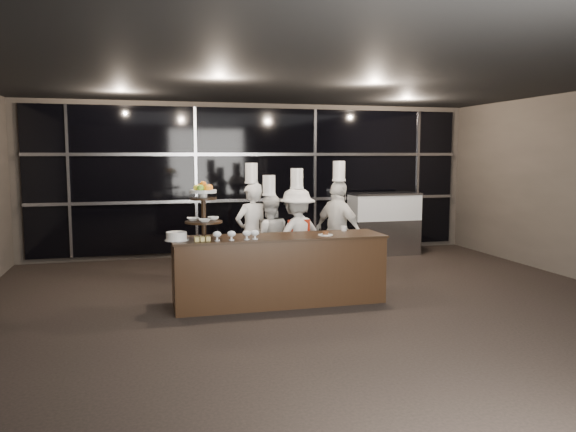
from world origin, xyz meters
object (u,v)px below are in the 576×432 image
object	(u,v)px
layer_cake	(177,236)
buffet_counter	(279,269)
display_stand	(203,206)
chef_a	(252,232)
chef_d	(338,231)
display_case	(384,220)
chef_b	(269,239)
chef_c	(297,236)

from	to	relation	value
layer_cake	buffet_counter	bearing A→B (deg)	2.12
display_stand	buffet_counter	bearing A→B (deg)	0.01
chef_a	chef_d	bearing A→B (deg)	-10.12
layer_cake	display_case	bearing A→B (deg)	36.32
chef_d	chef_a	bearing A→B (deg)	169.88
chef_a	buffet_counter	bearing A→B (deg)	-83.71
display_stand	chef_d	size ratio (longest dim) A/B	0.39
layer_cake	display_case	size ratio (longest dim) A/B	0.22
buffet_counter	chef_d	world-z (taller)	chef_d
buffet_counter	chef_b	size ratio (longest dim) A/B	1.68
chef_a	chef_b	distance (m)	0.30
layer_cake	chef_a	distance (m)	1.76
display_case	chef_a	xyz separation A→B (m)	(-3.06, -1.88, 0.13)
chef_b	chef_d	world-z (taller)	chef_d
buffet_counter	chef_d	xyz separation A→B (m)	(1.19, 0.98, 0.35)
display_stand	chef_a	bearing A→B (deg)	54.53
chef_b	display_stand	bearing A→B (deg)	-136.04
display_stand	chef_b	size ratio (longest dim) A/B	0.44
chef_a	chef_d	size ratio (longest dim) A/B	0.99
display_case	chef_b	world-z (taller)	chef_b
buffet_counter	chef_a	distance (m)	1.27
display_stand	layer_cake	xyz separation A→B (m)	(-0.35, -0.05, -0.37)
display_stand	chef_d	distance (m)	2.46
buffet_counter	chef_b	bearing A→B (deg)	84.31
display_case	chef_b	size ratio (longest dim) A/B	0.82
display_case	buffet_counter	bearing A→B (deg)	-133.42
layer_cake	chef_c	world-z (taller)	chef_c
chef_d	chef_b	bearing A→B (deg)	175.38
chef_b	chef_c	size ratio (longest dim) A/B	0.94
chef_c	chef_d	bearing A→B (deg)	-0.44
chef_b	chef_d	distance (m)	1.09
display_case	chef_a	size ratio (longest dim) A/B	0.74
display_stand	chef_d	xyz separation A→B (m)	(2.19, 0.98, -0.52)
layer_cake	chef_d	bearing A→B (deg)	22.04
buffet_counter	chef_c	world-z (taller)	chef_c
chef_b	buffet_counter	bearing A→B (deg)	-95.69
layer_cake	chef_a	size ratio (longest dim) A/B	0.16
display_stand	chef_b	world-z (taller)	chef_b
display_stand	chef_c	xyz separation A→B (m)	(1.52, 0.98, -0.58)
buffet_counter	chef_c	bearing A→B (deg)	62.18
display_stand	chef_b	distance (m)	1.66
buffet_counter	display_stand	world-z (taller)	display_stand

